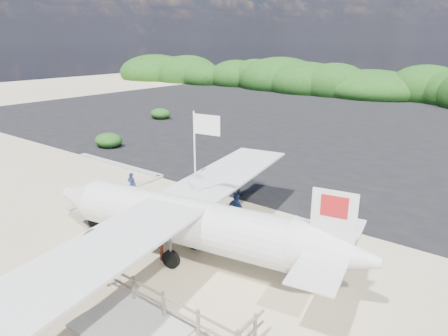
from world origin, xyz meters
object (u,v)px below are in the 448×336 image
at_px(crew_a, 132,185).
at_px(crew_b, 237,180).
at_px(signboard, 149,254).
at_px(crew_c, 236,211).
at_px(baggage_cart, 120,226).
at_px(flagpole, 197,246).

xyz_separation_m(crew_a, crew_b, (4.72, 4.03, 0.19)).
distance_m(signboard, crew_b, 8.16).
xyz_separation_m(signboard, crew_a, (-5.80, 4.00, 0.74)).
xyz_separation_m(signboard, crew_c, (1.52, 4.32, 0.91)).
xyz_separation_m(baggage_cart, signboard, (3.22, -1.02, 0.00)).
bearing_deg(crew_c, crew_a, 14.26).
bearing_deg(baggage_cart, flagpole, -8.19).
relative_size(crew_b, crew_c, 1.02).
distance_m(flagpole, crew_b, 6.75).
xyz_separation_m(flagpole, crew_a, (-7.00, 2.25, 0.74)).
bearing_deg(signboard, crew_b, 100.26).
bearing_deg(crew_c, crew_b, -43.17).
bearing_deg(baggage_cart, crew_a, 113.35).
distance_m(flagpole, crew_c, 2.75).
xyz_separation_m(baggage_cart, flagpole, (4.42, 0.73, 0.00)).
relative_size(flagpole, crew_a, 4.12).
bearing_deg(crew_b, crew_c, 127.54).
bearing_deg(signboard, crew_c, 73.17).
bearing_deg(crew_c, signboard, 82.40).
height_order(baggage_cart, crew_a, crew_a).
distance_m(baggage_cart, crew_a, 4.01).
bearing_deg(crew_a, signboard, 125.53).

